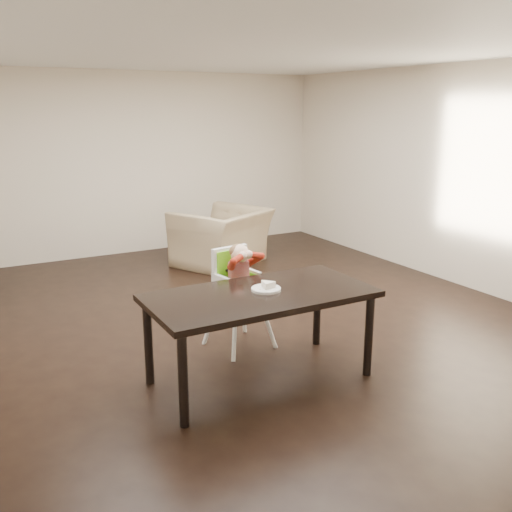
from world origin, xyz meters
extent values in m
plane|color=black|center=(0.00, 0.00, 0.00)|extent=(7.00, 7.00, 0.00)
cube|color=beige|center=(0.00, 3.50, 1.35)|extent=(6.00, 0.02, 2.70)
cube|color=beige|center=(3.00, 0.00, 1.35)|extent=(0.02, 7.00, 2.70)
cube|color=white|center=(0.00, 0.00, 2.70)|extent=(6.00, 7.00, 0.02)
cube|color=black|center=(-0.48, -1.18, 0.72)|extent=(1.80, 0.90, 0.05)
cylinder|color=black|center=(-1.30, -1.55, 0.35)|extent=(0.07, 0.07, 0.70)
cylinder|color=black|center=(0.34, -1.55, 0.35)|extent=(0.07, 0.07, 0.70)
cylinder|color=black|center=(-1.30, -0.81, 0.35)|extent=(0.07, 0.07, 0.70)
cylinder|color=black|center=(0.34, -0.81, 0.35)|extent=(0.07, 0.07, 0.70)
cylinder|color=white|center=(-0.48, -0.72, 0.26)|extent=(0.04, 0.04, 0.52)
cylinder|color=white|center=(-0.11, -0.66, 0.26)|extent=(0.04, 0.04, 0.52)
cylinder|color=white|center=(-0.53, -0.35, 0.26)|extent=(0.04, 0.04, 0.52)
cylinder|color=white|center=(-0.17, -0.29, 0.26)|extent=(0.04, 0.04, 0.52)
cube|color=white|center=(-0.32, -0.50, 0.52)|extent=(0.42, 0.39, 0.05)
cube|color=#70D81B|center=(-0.32, -0.50, 0.56)|extent=(0.34, 0.32, 0.03)
cube|color=white|center=(-0.34, -0.36, 0.74)|extent=(0.38, 0.10, 0.39)
cube|color=#70D81B|center=(-0.34, -0.39, 0.73)|extent=(0.32, 0.07, 0.35)
cube|color=black|center=(-0.39, -0.47, 0.73)|extent=(0.05, 0.17, 0.02)
cube|color=black|center=(-0.27, -0.45, 0.73)|extent=(0.05, 0.17, 0.02)
cylinder|color=red|center=(-0.32, -0.50, 0.70)|extent=(0.24, 0.24, 0.25)
sphere|color=beige|center=(-0.32, -0.52, 0.90)|extent=(0.19, 0.19, 0.17)
ellipsoid|color=brown|center=(-0.32, -0.50, 0.92)|extent=(0.19, 0.19, 0.13)
sphere|color=beige|center=(-0.34, -0.61, 0.90)|extent=(0.08, 0.08, 0.07)
sphere|color=beige|center=(-0.27, -0.60, 0.90)|extent=(0.08, 0.08, 0.07)
cylinder|color=white|center=(-0.42, -1.16, 0.76)|extent=(0.28, 0.28, 0.02)
torus|color=white|center=(-0.42, -1.16, 0.77)|extent=(0.28, 0.28, 0.01)
imported|color=tan|center=(0.79, 2.18, 0.53)|extent=(1.43, 1.25, 1.05)
camera|label=1|loc=(-2.60, -4.93, 2.18)|focal=40.00mm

